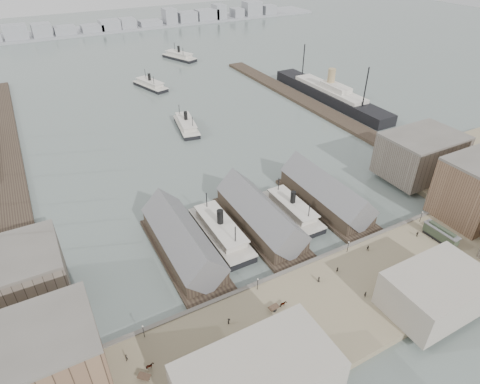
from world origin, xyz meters
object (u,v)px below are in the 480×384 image
horse_cart_center (280,306)px  tram (441,235)px  horse_cart_right (399,287)px  ferry_docked_west (221,231)px  ocean_steamer (329,94)px  horse_cart_left (148,369)px

horse_cart_center → tram: bearing=-96.2°
horse_cart_center → horse_cart_right: (30.29, -9.58, -0.01)m
ferry_docked_west → horse_cart_center: size_ratio=6.16×
ferry_docked_west → horse_cart_center: bearing=-90.4°
ocean_steamer → horse_cart_center: ocean_steamer is taller
horse_cart_left → horse_cart_center: horse_cart_left is taller
ferry_docked_west → horse_cart_left: (-33.82, -34.32, 0.28)m
ferry_docked_west → tram: ferry_docked_west is taller
ferry_docked_west → ocean_steamer: size_ratio=0.35×
horse_cart_center → horse_cart_left: bearing=86.7°
tram → ocean_steamer: bearing=64.3°
horse_cart_left → horse_cart_center: (33.58, 1.00, -0.01)m
ocean_steamer → horse_cart_right: bearing=-122.0°
horse_cart_left → horse_cart_center: bearing=-44.3°
horse_cart_left → horse_cart_right: horse_cart_left is taller
ocean_steamer → horse_cart_center: bearing=-133.6°
ocean_steamer → horse_cart_right: ocean_steamer is taller
ocean_steamer → tram: ocean_steamer is taller
tram → horse_cart_right: size_ratio=2.32×
ferry_docked_west → horse_cart_right: size_ratio=6.36×
ferry_docked_west → horse_cart_right: 52.37m
horse_cart_right → horse_cart_center: bearing=46.4°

